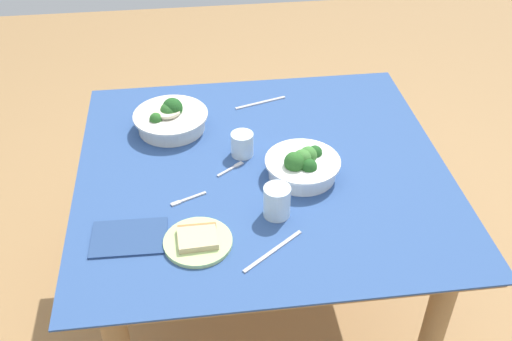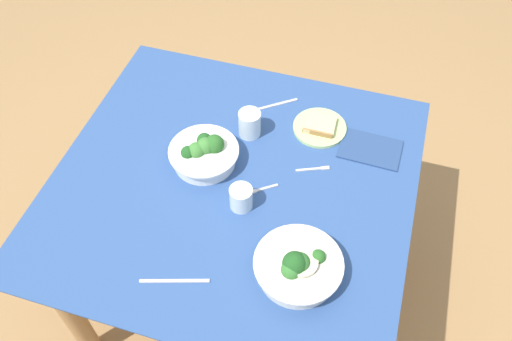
% 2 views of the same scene
% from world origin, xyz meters
% --- Properties ---
extents(ground_plane, '(6.00, 6.00, 0.00)m').
position_xyz_m(ground_plane, '(0.00, 0.00, 0.00)').
color(ground_plane, '#9E7547').
extents(dining_table, '(1.13, 1.08, 0.71)m').
position_xyz_m(dining_table, '(0.00, 0.00, 0.60)').
color(dining_table, '#2D4C84').
rests_on(dining_table, ground_plane).
extents(broccoli_bowl_far, '(0.23, 0.23, 0.10)m').
position_xyz_m(broccoli_bowl_far, '(-0.11, 0.06, 0.75)').
color(broccoli_bowl_far, white).
rests_on(broccoli_bowl_far, dining_table).
extents(broccoli_bowl_near, '(0.25, 0.25, 0.11)m').
position_xyz_m(broccoli_bowl_near, '(0.27, -0.25, 0.75)').
color(broccoli_bowl_near, silver).
rests_on(broccoli_bowl_near, dining_table).
extents(bread_side_plate, '(0.18, 0.18, 0.03)m').
position_xyz_m(bread_side_plate, '(0.21, 0.30, 0.72)').
color(bread_side_plate, '#B7D684').
rests_on(bread_side_plate, dining_table).
extents(water_glass_center, '(0.08, 0.08, 0.09)m').
position_xyz_m(water_glass_center, '(-0.01, 0.22, 0.75)').
color(water_glass_center, silver).
rests_on(water_glass_center, dining_table).
extents(water_glass_side, '(0.07, 0.07, 0.08)m').
position_xyz_m(water_glass_side, '(0.05, -0.08, 0.75)').
color(water_glass_side, silver).
rests_on(water_glass_side, dining_table).
extents(fork_by_far_bowl, '(0.09, 0.07, 0.00)m').
position_xyz_m(fork_by_far_bowl, '(0.10, -0.00, 0.71)').
color(fork_by_far_bowl, '#B7B7BC').
rests_on(fork_by_far_bowl, dining_table).
extents(fork_by_near_bowl, '(0.11, 0.05, 0.00)m').
position_xyz_m(fork_by_near_bowl, '(0.24, 0.12, 0.71)').
color(fork_by_near_bowl, '#B7B7BC').
rests_on(fork_by_near_bowl, dining_table).
extents(table_knife_left, '(0.17, 0.13, 0.00)m').
position_xyz_m(table_knife_left, '(0.02, 0.36, 0.71)').
color(table_knife_left, '#B7B7BC').
rests_on(table_knife_left, dining_table).
extents(table_knife_right, '(0.19, 0.07, 0.00)m').
position_xyz_m(table_knife_right, '(-0.04, -0.38, 0.71)').
color(table_knife_right, '#B7B7BC').
rests_on(table_knife_right, dining_table).
extents(napkin_folded_upper, '(0.21, 0.14, 0.01)m').
position_xyz_m(napkin_folded_upper, '(0.39, 0.26, 0.71)').
color(napkin_folded_upper, navy).
rests_on(napkin_folded_upper, dining_table).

